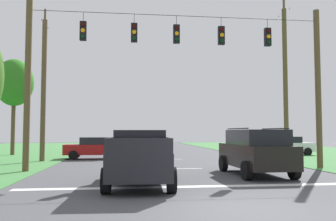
{
  "coord_description": "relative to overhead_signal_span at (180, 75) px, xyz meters",
  "views": [
    {
      "loc": [
        -2.67,
        -8.42,
        1.87
      ],
      "look_at": [
        -0.38,
        10.82,
        3.07
      ],
      "focal_mm": 37.8,
      "sensor_mm": 36.0,
      "label": 1
    }
  ],
  "objects": [
    {
      "name": "stop_bar_stripe",
      "position": [
        -0.01,
        -5.43,
        -4.77
      ],
      "size": [
        12.74,
        0.45,
        0.01
      ],
      "primitive_type": "cube",
      "color": "white",
      "rests_on": "ground"
    },
    {
      "name": "suv_black",
      "position": [
        2.97,
        -2.54,
        -3.71
      ],
      "size": [
        2.24,
        4.81,
        2.05
      ],
      "color": "black",
      "rests_on": "ground"
    },
    {
      "name": "distant_car_crossing_white",
      "position": [
        10.31,
        10.12,
        -3.98
      ],
      "size": [
        4.35,
        2.12,
        1.52
      ],
      "color": "silver",
      "rests_on": "ground"
    },
    {
      "name": "lane_dash_1",
      "position": [
        -0.01,
        6.92,
        -4.77
      ],
      "size": [
        2.5,
        0.15,
        0.01
      ],
      "primitive_type": "cube",
      "rotation": [
        0.0,
        0.0,
        1.57
      ],
      "color": "white",
      "rests_on": "ground"
    },
    {
      "name": "utility_pole_mid_right",
      "position": [
        8.56,
        6.22,
        0.75
      ],
      "size": [
        0.32,
        1.83,
        11.44
      ],
      "color": "brown",
      "rests_on": "ground"
    },
    {
      "name": "lane_dash_2",
      "position": [
        -0.01,
        13.31,
        -4.77
      ],
      "size": [
        2.5,
        0.15,
        0.01
      ],
      "primitive_type": "cube",
      "rotation": [
        0.0,
        0.0,
        1.57
      ],
      "color": "white",
      "rests_on": "ground"
    },
    {
      "name": "ground_plane",
      "position": [
        -0.01,
        -9.12,
        -4.77
      ],
      "size": [
        120.0,
        120.0,
        0.0
      ],
      "primitive_type": "plane",
      "color": "#47474C"
    },
    {
      "name": "lane_dash_0",
      "position": [
        -0.01,
        0.57,
        -4.77
      ],
      "size": [
        2.5,
        0.15,
        0.01
      ],
      "primitive_type": "cube",
      "rotation": [
        0.0,
        0.0,
        1.57
      ],
      "color": "white",
      "rests_on": "ground"
    },
    {
      "name": "distant_car_oncoming",
      "position": [
        -4.8,
        7.91,
        -3.98
      ],
      "size": [
        4.36,
        2.15,
        1.52
      ],
      "color": "maroon",
      "rests_on": "ground"
    },
    {
      "name": "pickup_truck",
      "position": [
        -2.17,
        -4.68,
        -3.8
      ],
      "size": [
        2.5,
        5.49,
        1.95
      ],
      "color": "black",
      "rests_on": "ground"
    },
    {
      "name": "overhead_signal_span",
      "position": [
        0.0,
        0.0,
        0.0
      ],
      "size": [
        15.13,
        0.31,
        8.43
      ],
      "color": "brown",
      "rests_on": "ground"
    },
    {
      "name": "distant_car_far_parked",
      "position": [
        -1.95,
        17.39,
        -3.98
      ],
      "size": [
        2.15,
        4.36,
        1.52
      ],
      "color": "maroon",
      "rests_on": "ground"
    },
    {
      "name": "tree_roadside_right",
      "position": [
        -11.89,
        12.78,
        1.17
      ],
      "size": [
        3.11,
        3.11,
        7.93
      ],
      "color": "brown",
      "rests_on": "ground"
    },
    {
      "name": "utility_pole_near_left",
      "position": [
        -8.01,
        6.01,
        -0.01
      ],
      "size": [
        0.32,
        1.87,
        9.96
      ],
      "color": "brown",
      "rests_on": "ground"
    }
  ]
}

